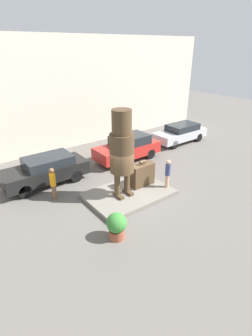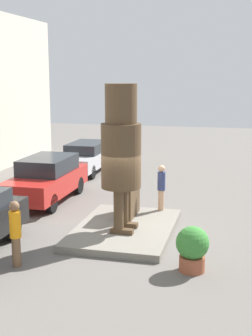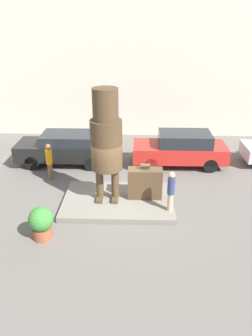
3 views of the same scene
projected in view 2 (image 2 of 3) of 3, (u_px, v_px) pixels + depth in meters
The scene contains 9 objects.
ground_plane at pixel (125, 232), 14.36m from camera, with size 60.00×60.00×0.00m, color #605B56.
pedestal at pixel (125, 229), 14.34m from camera, with size 4.29×2.89×0.21m.
statue_figure at pixel (121, 147), 13.44m from camera, with size 1.16×1.16×4.31m.
giant_suitcase at pixel (127, 198), 15.23m from camera, with size 1.33×0.55×1.44m.
tourist at pixel (161, 186), 15.82m from camera, with size 0.27×0.27×1.56m.
parked_car_red at pixel (47, 178), 17.79m from camera, with size 4.49×1.79×1.68m.
parked_car_silver at pixel (86, 156), 23.10m from camera, with size 4.52×1.73×1.46m.
planter_pot at pixel (192, 247), 11.42m from camera, with size 0.82×0.82×1.14m.
worker_hivis at pixel (15, 231), 11.64m from camera, with size 0.29×0.29×1.70m.
Camera 2 is at (-13.28, -3.33, 4.77)m, focal length 50.00 mm.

